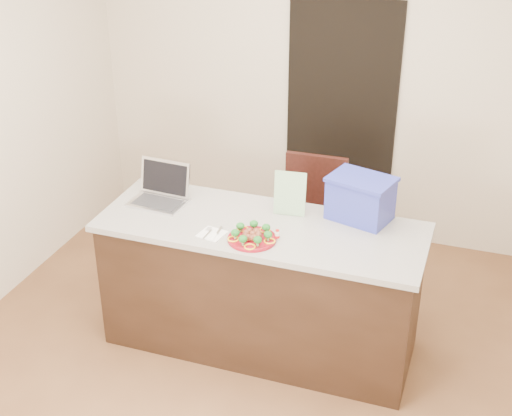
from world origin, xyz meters
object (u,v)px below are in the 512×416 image
(island, at_px, (261,286))
(blue_box, at_px, (361,198))
(napkin, at_px, (212,234))
(chair, at_px, (311,217))
(yogurt_bottle, at_px, (277,235))
(laptop, at_px, (161,191))
(plate, at_px, (252,239))

(island, distance_m, blue_box, 0.87)
(napkin, distance_m, chair, 1.13)
(island, distance_m, napkin, 0.56)
(island, distance_m, yogurt_bottle, 0.53)
(napkin, bearing_deg, blue_box, 31.73)
(island, bearing_deg, laptop, 171.86)
(blue_box, bearing_deg, island, -137.78)
(plate, distance_m, blue_box, 0.75)
(laptop, relative_size, blue_box, 0.83)
(yogurt_bottle, distance_m, blue_box, 0.60)
(island, bearing_deg, napkin, -138.35)
(napkin, height_order, blue_box, blue_box)
(yogurt_bottle, height_order, chair, chair)
(napkin, bearing_deg, island, 41.65)
(island, relative_size, napkin, 13.86)
(napkin, height_order, laptop, laptop)
(napkin, bearing_deg, yogurt_bottle, 10.39)
(island, xyz_separation_m, laptop, (-0.73, 0.11, 0.53))
(napkin, distance_m, blue_box, 0.96)
(plate, bearing_deg, napkin, -177.00)
(plate, xyz_separation_m, blue_box, (0.55, 0.48, 0.13))
(plate, distance_m, napkin, 0.26)
(laptop, distance_m, chair, 1.17)
(blue_box, height_order, chair, blue_box)
(napkin, bearing_deg, plate, 3.00)
(yogurt_bottle, bearing_deg, island, 136.55)
(yogurt_bottle, relative_size, blue_box, 0.15)
(plate, height_order, yogurt_bottle, yogurt_bottle)
(napkin, xyz_separation_m, blue_box, (0.81, 0.50, 0.14))
(yogurt_bottle, bearing_deg, blue_box, 46.04)
(yogurt_bottle, bearing_deg, laptop, 164.32)
(blue_box, bearing_deg, plate, -123.05)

